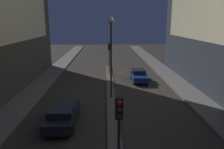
{
  "coord_description": "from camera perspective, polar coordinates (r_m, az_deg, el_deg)",
  "views": [
    {
      "loc": [
        -0.54,
        -4.54,
        7.31
      ],
      "look_at": [
        0.33,
        23.22,
        0.5
      ],
      "focal_mm": 35.0,
      "sensor_mm": 36.0,
      "label": 1
    }
  ],
  "objects": [
    {
      "name": "traffic_light_mid",
      "position": [
        30.0,
        -0.75,
        6.0
      ],
      "size": [
        0.32,
        0.42,
        4.22
      ],
      "color": "black",
      "rests_on": "median_strip"
    },
    {
      "name": "street_lamp",
      "position": [
        20.08,
        -0.25,
        8.79
      ],
      "size": [
        0.57,
        0.57,
        7.54
      ],
      "color": "black",
      "rests_on": "median_strip"
    },
    {
      "name": "car_right_lane",
      "position": [
        27.39,
        7.03,
        -0.22
      ],
      "size": [
        1.82,
        4.39,
        1.43
      ],
      "color": "navy",
      "rests_on": "ground"
    },
    {
      "name": "median_strip",
      "position": [
        21.65,
        -0.26,
        -5.76
      ],
      "size": [
        0.88,
        29.7,
        0.14
      ],
      "color": "#56544F",
      "rests_on": "ground"
    },
    {
      "name": "car_left_lane",
      "position": [
        16.35,
        -12.75,
        -10.24
      ],
      "size": [
        1.92,
        4.77,
        1.45
      ],
      "color": "black",
      "rests_on": "ground"
    },
    {
      "name": "traffic_light_near",
      "position": [
        9.11,
        1.83,
        -12.69
      ],
      "size": [
        0.32,
        0.42,
        4.22
      ],
      "color": "black",
      "rests_on": "median_strip"
    }
  ]
}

